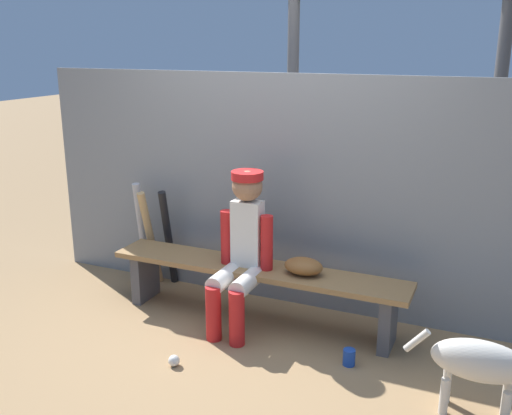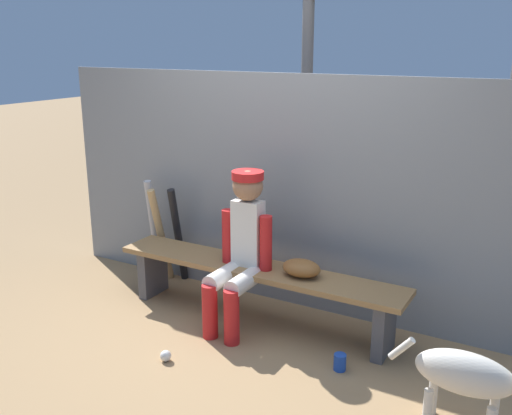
# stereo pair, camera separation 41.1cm
# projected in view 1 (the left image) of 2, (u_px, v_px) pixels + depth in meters

# --- Properties ---
(ground_plane) EXTENTS (30.00, 30.00, 0.00)m
(ground_plane) POSITION_uv_depth(u_px,v_px,m) (256.00, 320.00, 4.36)
(ground_plane) COLOR #9E7A51
(chainlink_fence) EXTENTS (4.15, 0.03, 1.81)m
(chainlink_fence) POSITION_uv_depth(u_px,v_px,m) (278.00, 192.00, 4.48)
(chainlink_fence) COLOR gray
(chainlink_fence) RESTS_ON ground_plane
(dugout_bench) EXTENTS (2.27, 0.36, 0.44)m
(dugout_bench) POSITION_uv_depth(u_px,v_px,m) (256.00, 279.00, 4.26)
(dugout_bench) COLOR olive
(dugout_bench) RESTS_ON ground_plane
(player_seated) EXTENTS (0.41, 0.55, 1.15)m
(player_seated) POSITION_uv_depth(u_px,v_px,m) (241.00, 246.00, 4.12)
(player_seated) COLOR silver
(player_seated) RESTS_ON ground_plane
(baseball_glove) EXTENTS (0.28, 0.20, 0.12)m
(baseball_glove) POSITION_uv_depth(u_px,v_px,m) (303.00, 266.00, 4.08)
(baseball_glove) COLOR brown
(baseball_glove) RESTS_ON dugout_bench
(bat_aluminum_black) EXTENTS (0.10, 0.25, 0.86)m
(bat_aluminum_black) POSITION_uv_depth(u_px,v_px,m) (168.00, 238.00, 4.87)
(bat_aluminum_black) COLOR black
(bat_aluminum_black) RESTS_ON ground_plane
(bat_wood_tan) EXTENTS (0.08, 0.26, 0.85)m
(bat_wood_tan) POSITION_uv_depth(u_px,v_px,m) (151.00, 238.00, 4.88)
(bat_wood_tan) COLOR tan
(bat_wood_tan) RESTS_ON ground_plane
(bat_aluminum_silver) EXTENTS (0.09, 0.20, 0.90)m
(bat_aluminum_silver) POSITION_uv_depth(u_px,v_px,m) (142.00, 232.00, 4.96)
(bat_aluminum_silver) COLOR #B7B7BC
(bat_aluminum_silver) RESTS_ON ground_plane
(baseball) EXTENTS (0.07, 0.07, 0.07)m
(baseball) POSITION_uv_depth(u_px,v_px,m) (174.00, 361.00, 3.74)
(baseball) COLOR white
(baseball) RESTS_ON ground_plane
(cup_on_ground) EXTENTS (0.08, 0.08, 0.11)m
(cup_on_ground) POSITION_uv_depth(u_px,v_px,m) (349.00, 357.00, 3.74)
(cup_on_ground) COLOR #1E47AD
(cup_on_ground) RESTS_ON ground_plane
(cup_on_bench) EXTENTS (0.08, 0.08, 0.11)m
(cup_on_bench) POSITION_uv_depth(u_px,v_px,m) (258.00, 258.00, 4.25)
(cup_on_bench) COLOR silver
(cup_on_bench) RESTS_ON dugout_bench
(dog) EXTENTS (0.84, 0.20, 0.49)m
(dog) POSITION_uv_depth(u_px,v_px,m) (490.00, 364.00, 3.15)
(dog) COLOR beige
(dog) RESTS_ON ground_plane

